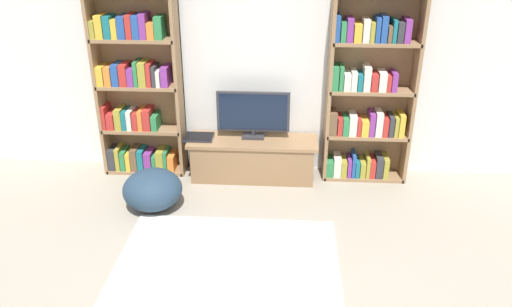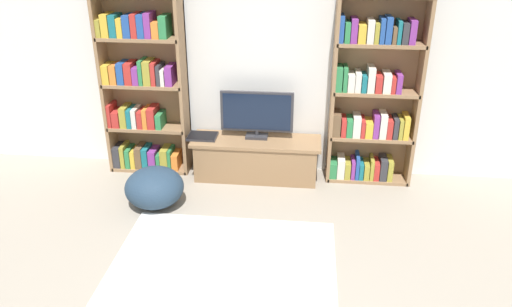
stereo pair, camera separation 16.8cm
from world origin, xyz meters
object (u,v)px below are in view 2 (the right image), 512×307
Objects in this scene: television at (257,114)px; laptop at (202,136)px; bookshelf_left at (143,89)px; tv_stand at (256,158)px; bookshelf_right at (372,97)px; beanbag_ottoman at (154,187)px.

television reaches higher than laptop.
tv_stand is at bearing -5.09° from bookshelf_left.
bookshelf_left is 1.45m from tv_stand.
bookshelf_right is 3.39× the size of beanbag_ottoman.
beanbag_ottoman is (-0.35, -0.72, -0.27)m from laptop.
tv_stand is 4.43× the size of laptop.
bookshelf_right is at bearing 5.35° from tv_stand.
bookshelf_right reaches higher than beanbag_ottoman.
tv_stand is 0.64m from laptop.
laptop is (-0.59, -0.06, -0.26)m from television.
tv_stand reaches higher than beanbag_ottoman.
bookshelf_left is 6.25× the size of laptop.
television is (-0.00, 0.06, 0.50)m from tv_stand.
television reaches higher than tv_stand.
bookshelf_right is at bearing 21.14° from beanbag_ottoman.
bookshelf_left is 2.53× the size of television.
bookshelf_left reaches higher than tv_stand.
bookshelf_right is 2.53× the size of television.
tv_stand is at bearing 37.21° from beanbag_ottoman.
bookshelf_left is 1.41× the size of tv_stand.
television is at bearing -2.23° from bookshelf_left.
bookshelf_left reaches higher than laptop.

